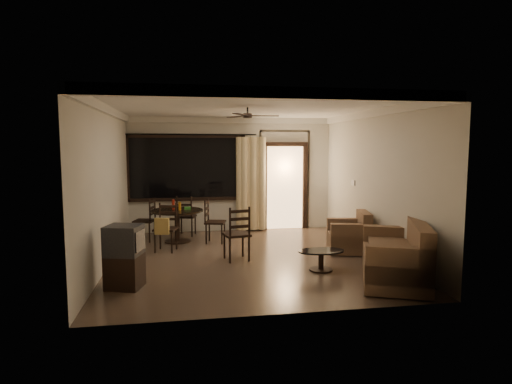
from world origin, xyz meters
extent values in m
plane|color=#7F6651|center=(0.00, 0.00, 0.00)|extent=(5.50, 5.50, 0.00)
plane|color=beige|center=(0.00, 2.75, 1.40)|extent=(5.00, 0.00, 5.00)
plane|color=beige|center=(0.00, -2.75, 1.40)|extent=(5.00, 0.00, 5.00)
plane|color=beige|center=(-2.50, 0.00, 1.40)|extent=(0.00, 5.50, 5.50)
plane|color=beige|center=(2.50, 0.00, 1.40)|extent=(0.00, 5.50, 5.50)
plane|color=white|center=(0.00, 0.00, 2.80)|extent=(5.50, 5.50, 0.00)
cube|color=black|center=(-1.10, 2.72, 1.57)|extent=(2.70, 0.04, 1.45)
cylinder|color=black|center=(-1.00, 2.63, 2.38)|extent=(3.20, 0.03, 0.03)
cube|color=#FFC684|center=(1.35, 2.71, 1.05)|extent=(0.91, 0.03, 2.08)
cube|color=white|center=(2.48, 1.05, 1.30)|extent=(0.02, 0.18, 0.12)
cylinder|color=black|center=(0.00, 0.00, 2.74)|extent=(0.03, 0.03, 0.12)
cylinder|color=black|center=(0.00, 0.00, 2.65)|extent=(0.16, 0.16, 0.08)
cylinder|color=black|center=(-1.33, 1.62, 0.69)|extent=(1.14, 1.14, 0.04)
cylinder|color=black|center=(-1.33, 1.62, 0.35)|extent=(0.11, 0.11, 0.66)
cylinder|color=black|center=(-1.33, 1.62, 0.01)|extent=(0.57, 0.57, 0.03)
cylinder|color=maroon|center=(-1.41, 1.69, 0.82)|extent=(0.06, 0.06, 0.22)
cylinder|color=#BA7113|center=(-1.27, 1.56, 0.80)|extent=(0.06, 0.06, 0.18)
cube|color=#2C8126|center=(-1.10, 1.68, 0.74)|extent=(0.14, 0.10, 0.05)
cube|color=black|center=(-2.05, 1.84, 0.45)|extent=(0.51, 0.51, 0.04)
cube|color=black|center=(-0.51, 1.41, 0.45)|extent=(0.51, 0.51, 0.04)
cube|color=black|center=(-1.55, 0.80, 0.45)|extent=(0.51, 0.51, 0.04)
cube|color=tan|center=(-1.60, 0.58, 0.55)|extent=(0.29, 0.15, 0.32)
cube|color=black|center=(-1.13, 2.30, 0.45)|extent=(0.51, 0.51, 0.04)
cube|color=black|center=(-2.05, -1.38, 0.25)|extent=(0.59, 0.56, 0.50)
cube|color=black|center=(-2.05, -1.38, 0.72)|extent=(0.59, 0.56, 0.44)
cube|color=black|center=(-1.81, -1.44, 0.72)|extent=(0.11, 0.35, 0.30)
cube|color=#43271F|center=(2.05, -1.73, 0.24)|extent=(1.51, 1.95, 0.43)
cube|color=#43271F|center=(2.37, -1.87, 0.59)|extent=(0.86, 1.68, 0.70)
cube|color=#43271F|center=(1.76, -2.44, 0.45)|extent=(0.92, 0.53, 0.54)
cube|color=#43271F|center=(2.34, -1.02, 0.45)|extent=(0.92, 0.53, 0.54)
cube|color=#43271F|center=(2.00, -1.71, 0.49)|extent=(1.18, 1.65, 0.13)
cube|color=#43271F|center=(2.05, 0.15, 0.20)|extent=(0.94, 0.94, 0.37)
cube|color=#43271F|center=(2.34, 0.09, 0.51)|extent=(0.35, 0.81, 0.60)
cube|color=#43271F|center=(1.98, -0.15, 0.39)|extent=(0.80, 0.34, 0.46)
cube|color=#43271F|center=(2.12, 0.45, 0.39)|extent=(0.80, 0.34, 0.46)
cube|color=#43271F|center=(2.00, 0.16, 0.42)|extent=(0.67, 0.71, 0.11)
ellipsoid|color=navy|center=(2.00, 0.16, 0.52)|extent=(0.33, 0.28, 0.10)
ellipsoid|color=black|center=(1.11, -1.01, 0.34)|extent=(0.79, 0.48, 0.03)
cylinder|color=black|center=(1.11, -1.01, 0.17)|extent=(0.09, 0.09, 0.32)
cylinder|color=black|center=(1.11, -1.01, 0.01)|extent=(0.39, 0.39, 0.03)
cube|color=black|center=(-0.23, -0.10, 0.48)|extent=(0.52, 0.52, 0.04)
camera|label=1|loc=(-1.14, -7.79, 2.09)|focal=30.00mm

